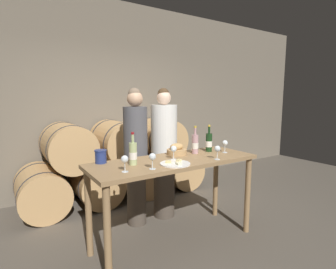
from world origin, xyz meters
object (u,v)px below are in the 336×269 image
(wine_bottle_rose, at_px, (195,144))
(person_right, at_px, (164,153))
(person_left, at_px, (136,155))
(wine_glass_far_right, at_px, (225,143))
(wine_glass_left, at_px, (152,157))
(wine_glass_center, at_px, (173,149))
(tasting_table, at_px, (175,171))
(cheese_plate, at_px, (175,164))
(wine_bottle_red, at_px, (209,142))
(wine_bottle_white, at_px, (133,154))
(blue_crock, at_px, (101,156))
(wine_glass_right, at_px, (217,149))
(wine_glass_far_left, at_px, (125,160))
(bread_basket, at_px, (177,150))

(wine_bottle_rose, bearing_deg, person_right, 101.58)
(person_left, distance_m, wine_glass_far_right, 1.09)
(wine_bottle_rose, height_order, wine_glass_left, wine_bottle_rose)
(wine_glass_center, bearing_deg, wine_bottle_rose, 16.64)
(tasting_table, relative_size, cheese_plate, 6.13)
(wine_bottle_red, bearing_deg, wine_bottle_white, -175.50)
(cheese_plate, distance_m, wine_glass_far_right, 0.83)
(wine_bottle_rose, relative_size, blue_crock, 2.43)
(tasting_table, bearing_deg, wine_bottle_rose, 17.82)
(tasting_table, height_order, wine_bottle_rose, wine_bottle_rose)
(wine_glass_left, bearing_deg, wine_glass_center, 29.30)
(tasting_table, height_order, person_right, person_right)
(wine_bottle_red, bearing_deg, person_right, 121.42)
(tasting_table, xyz_separation_m, wine_glass_right, (0.37, -0.25, 0.24))
(person_right, height_order, blue_crock, person_right)
(tasting_table, relative_size, person_right, 1.07)
(wine_bottle_rose, distance_m, wine_glass_left, 0.82)
(wine_bottle_white, height_order, wine_glass_right, wine_bottle_white)
(wine_bottle_red, xyz_separation_m, wine_glass_far_left, (-1.21, -0.27, -0.00))
(wine_bottle_red, xyz_separation_m, wine_bottle_white, (-1.05, -0.08, -0.00))
(wine_bottle_red, relative_size, wine_glass_left, 2.19)
(person_left, bearing_deg, wine_glass_far_left, -121.80)
(person_left, height_order, bread_basket, person_left)
(bread_basket, distance_m, wine_glass_center, 0.26)
(wine_glass_right, relative_size, wine_glass_far_right, 1.00)
(bread_basket, bearing_deg, wine_glass_center, -132.57)
(blue_crock, bearing_deg, wine_glass_left, -55.87)
(tasting_table, height_order, wine_glass_center, wine_glass_center)
(person_left, xyz_separation_m, wine_glass_far_left, (-0.49, -0.79, 0.16))
(wine_bottle_red, xyz_separation_m, bread_basket, (-0.42, 0.07, -0.06))
(person_left, bearing_deg, wine_glass_center, -78.10)
(person_left, height_order, wine_glass_far_right, person_left)
(blue_crock, distance_m, wine_glass_center, 0.74)
(blue_crock, bearing_deg, wine_bottle_white, -44.32)
(blue_crock, bearing_deg, wine_glass_center, -20.95)
(wine_bottle_rose, bearing_deg, wine_glass_far_right, -25.37)
(wine_bottle_red, relative_size, wine_glass_far_right, 2.19)
(blue_crock, bearing_deg, wine_glass_far_left, -80.07)
(wine_bottle_white, xyz_separation_m, cheese_plate, (0.35, -0.21, -0.10))
(person_left, bearing_deg, blue_crock, -147.02)
(tasting_table, height_order, wine_glass_left, wine_glass_left)
(bread_basket, xyz_separation_m, wine_glass_far_left, (-0.79, -0.34, 0.06))
(wine_bottle_white, bearing_deg, cheese_plate, -31.20)
(wine_glass_far_left, bearing_deg, person_right, 41.24)
(bread_basket, xyz_separation_m, wine_glass_center, (-0.17, -0.18, 0.06))
(wine_bottle_white, xyz_separation_m, wine_bottle_rose, (0.84, 0.08, 0.00))
(wine_glass_far_left, bearing_deg, wine_glass_far_right, 4.95)
(person_right, xyz_separation_m, wine_glass_far_right, (0.43, -0.67, 0.18))
(cheese_plate, bearing_deg, wine_glass_left, -174.37)
(blue_crock, bearing_deg, cheese_plate, -37.13)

